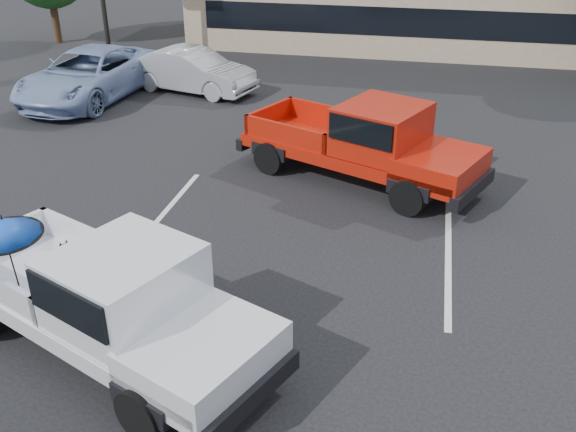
% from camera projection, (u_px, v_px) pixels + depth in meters
% --- Properties ---
extents(ground, '(90.00, 90.00, 0.00)m').
position_uv_depth(ground, '(272.00, 292.00, 11.18)').
color(ground, black).
rests_on(ground, ground).
extents(stripe_left, '(0.12, 5.00, 0.01)m').
position_uv_depth(stripe_left, '(157.00, 222.00, 13.49)').
color(stripe_left, silver).
rests_on(stripe_left, ground).
extents(stripe_right, '(0.12, 5.00, 0.01)m').
position_uv_depth(stripe_right, '(448.00, 254.00, 12.33)').
color(stripe_right, silver).
rests_on(stripe_right, ground).
extents(silver_pickup, '(6.00, 4.04, 2.06)m').
position_uv_depth(silver_pickup, '(115.00, 298.00, 9.19)').
color(silver_pickup, black).
rests_on(silver_pickup, ground).
extents(red_pickup, '(6.21, 4.22, 1.94)m').
position_uv_depth(red_pickup, '(374.00, 141.00, 14.75)').
color(red_pickup, black).
rests_on(red_pickup, ground).
extents(silver_sedan, '(4.60, 2.58, 1.44)m').
position_uv_depth(silver_sedan, '(193.00, 71.00, 21.56)').
color(silver_sedan, '#ACADB3').
rests_on(silver_sedan, ground).
extents(blue_suv, '(3.16, 5.96, 1.59)m').
position_uv_depth(blue_suv, '(89.00, 75.00, 20.80)').
color(blue_suv, '#8397C3').
rests_on(blue_suv, ground).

